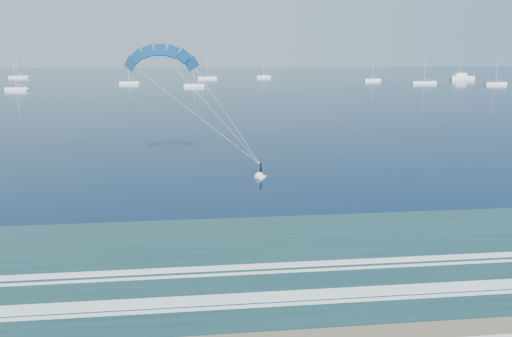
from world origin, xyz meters
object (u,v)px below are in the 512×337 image
Objects in this scene: sailboat_3 at (194,85)px; sailboat_5 at (372,80)px; sailboat_1 at (129,83)px; sailboat_8 at (18,77)px; sailboat_0 at (16,89)px; sailboat_7 at (424,82)px; kitesurfer_rig at (209,107)px; sailboat_4 at (264,77)px; sailboat_2 at (207,78)px; sailboat_6 at (495,83)px; motor_yacht at (462,77)px.

sailboat_3 is 95.08m from sailboat_5.
sailboat_1 is 0.98× the size of sailboat_8.
sailboat_7 is at bearing 7.22° from sailboat_0.
sailboat_5 is at bearing 65.10° from kitesurfer_rig.
sailboat_5 is 27.85m from sailboat_7.
sailboat_4 is 0.78× the size of sailboat_7.
kitesurfer_rig is at bearing -61.65° from sailboat_0.
sailboat_5 is at bearing 5.09° from sailboat_1.
sailboat_2 is (-0.43, 210.37, -7.62)m from kitesurfer_rig.
sailboat_4 is 0.82× the size of sailboat_6.
sailboat_4 is (-104.85, 30.17, -0.73)m from motor_yacht.
sailboat_7 reaches higher than sailboat_5.
sailboat_1 reaches higher than sailboat_0.
kitesurfer_rig is 222.14m from sailboat_4.
sailboat_8 is at bearing 141.47° from sailboat_3.
kitesurfer_rig is 155.19m from sailboat_0.
sailboat_5 is (157.36, 43.99, 0.00)m from sailboat_0.
motor_yacht is at bearing -16.05° from sailboat_4.
sailboat_6 is at bearing -19.37° from sailboat_8.
sailboat_3 reaches higher than motor_yacht.
sailboat_8 is at bearing 139.63° from sailboat_1.
sailboat_8 reaches higher than sailboat_0.
sailboat_8 is at bearing 115.25° from kitesurfer_rig.
sailboat_7 is at bearing 4.88° from sailboat_3.
sailboat_3 is at bearing -95.33° from sailboat_2.
sailboat_6 is 1.10× the size of sailboat_8.
sailboat_3 is at bearing -164.38° from motor_yacht.
sailboat_6 is at bearing -100.26° from motor_yacht.
kitesurfer_rig is at bearing -98.38° from sailboat_4.
kitesurfer_rig is 149.71m from sailboat_3.
sailboat_2 is 1.13× the size of sailboat_8.
sailboat_3 is at bearing -160.96° from sailboat_5.
sailboat_6 is at bearing -35.69° from sailboat_5.
sailboat_0 is 0.82× the size of sailboat_6.
motor_yacht is 249.89m from sailboat_8.
sailboat_2 is at bearing 154.19° from sailboat_6.
sailboat_3 is 0.86× the size of sailboat_7.
sailboat_1 is at bearing 102.15° from kitesurfer_rig.
sailboat_5 is at bearing 128.23° from sailboat_7.
sailboat_4 is (68.87, 49.94, -0.01)m from sailboat_1.
sailboat_4 is at bearing 142.66° from sailboat_5.
sailboat_2 reaches higher than sailboat_8.
kitesurfer_rig reaches higher than sailboat_8.
kitesurfer_rig is at bearing -77.85° from sailboat_1.
sailboat_3 reaches higher than sailboat_5.
sailboat_1 is 95.32m from sailboat_8.
motor_yacht is 1.14× the size of sailboat_5.
sailboat_5 reaches higher than sailboat_0.
sailboat_2 is 34.06m from sailboat_4.
sailboat_3 is at bearing -118.70° from sailboat_4.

